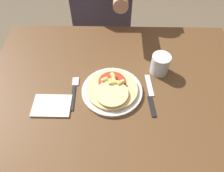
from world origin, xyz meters
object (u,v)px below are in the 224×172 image
object	(u,v)px
dining_table	(116,109)
knife	(150,95)
person_diner	(102,1)
pizza	(112,89)
drinking_glass	(160,64)
fork	(74,91)
plate	(112,91)

from	to	relation	value
dining_table	knife	size ratio (longest dim) A/B	5.27
dining_table	knife	world-z (taller)	knife
person_diner	pizza	bearing A→B (deg)	-83.95
dining_table	drinking_glass	bearing A→B (deg)	37.14
pizza	person_diner	world-z (taller)	person_diner
dining_table	fork	distance (m)	0.21
pizza	drinking_glass	bearing A→B (deg)	31.01
drinking_glass	person_diner	bearing A→B (deg)	115.60
plate	drinking_glass	world-z (taller)	drinking_glass
fork	person_diner	bearing A→B (deg)	83.33
fork	knife	distance (m)	0.32
dining_table	pizza	bearing A→B (deg)	134.29
person_diner	dining_table	bearing A→B (deg)	-82.70
pizza	person_diner	bearing A→B (deg)	96.05
knife	pizza	bearing A→B (deg)	175.17
plate	drinking_glass	size ratio (longest dim) A/B	2.79
plate	drinking_glass	distance (m)	0.25
dining_table	pizza	xyz separation A→B (m)	(-0.02, 0.02, 0.12)
plate	knife	size ratio (longest dim) A/B	1.16
pizza	fork	size ratio (longest dim) A/B	1.23
dining_table	fork	bearing A→B (deg)	172.78
plate	knife	distance (m)	0.16
fork	drinking_glass	bearing A→B (deg)	18.25
pizza	knife	xyz separation A→B (m)	(0.16, -0.01, -0.02)
person_diner	fork	bearing A→B (deg)	-96.67
pizza	knife	distance (m)	0.16
knife	fork	bearing A→B (deg)	176.90
pizza	knife	size ratio (longest dim) A/B	0.98
fork	person_diner	world-z (taller)	person_diner
dining_table	plate	distance (m)	0.11
knife	person_diner	distance (m)	0.78
plate	person_diner	distance (m)	0.73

